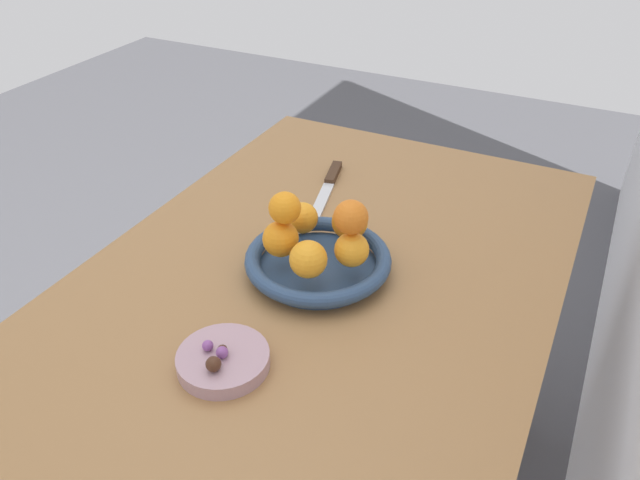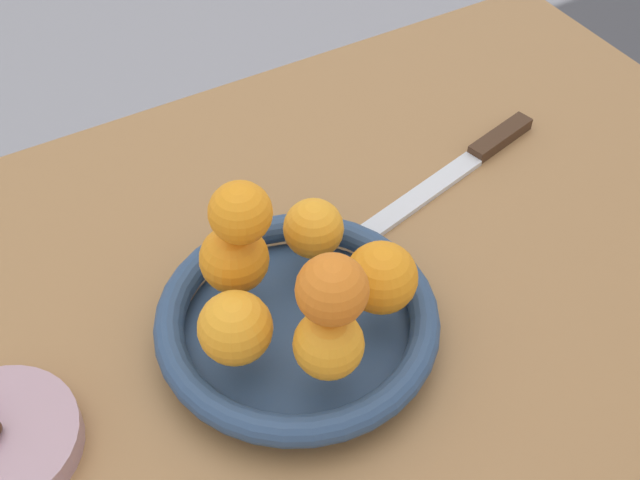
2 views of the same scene
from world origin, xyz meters
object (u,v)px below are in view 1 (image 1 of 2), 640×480
(fruit_bowl, at_px, (318,261))
(candy_ball_1, at_px, (208,346))
(candy_dish, at_px, (223,360))
(candy_ball_2, at_px, (213,364))
(orange_3, at_px, (308,259))
(orange_6, at_px, (351,217))
(dining_table, at_px, (326,306))
(orange_0, at_px, (350,222))
(orange_2, at_px, (281,239))
(orange_1, at_px, (302,218))
(knife, at_px, (327,187))
(orange_5, at_px, (285,208))
(candy_ball_0, at_px, (222,352))
(candy_ball_3, at_px, (222,350))
(orange_4, at_px, (352,250))

(fruit_bowl, xyz_separation_m, candy_ball_1, (0.26, -0.04, 0.01))
(candy_dish, distance_m, candy_ball_2, 0.04)
(orange_3, bearing_deg, orange_6, 145.52)
(dining_table, height_order, orange_0, orange_0)
(candy_ball_1, bearing_deg, orange_2, -177.59)
(orange_6, bearing_deg, candy_ball_2, -13.85)
(orange_0, xyz_separation_m, orange_3, (0.13, -0.01, -0.00))
(orange_1, xyz_separation_m, orange_6, (0.05, 0.11, 0.06))
(candy_ball_1, distance_m, knife, 0.53)
(orange_5, relative_size, candy_ball_0, 3.06)
(fruit_bowl, relative_size, orange_5, 4.69)
(candy_ball_3, bearing_deg, orange_0, 171.38)
(fruit_bowl, height_order, candy_ball_2, candy_ball_2)
(fruit_bowl, height_order, candy_dish, fruit_bowl)
(orange_4, distance_m, knife, 0.33)
(dining_table, bearing_deg, candy_ball_0, -4.51)
(dining_table, bearing_deg, candy_dish, -5.18)
(orange_0, bearing_deg, candy_ball_3, -8.62)
(orange_5, bearing_deg, candy_dish, 6.57)
(orange_0, distance_m, orange_3, 0.13)
(orange_4, distance_m, candy_ball_2, 0.29)
(candy_ball_3, bearing_deg, orange_6, 163.03)
(orange_1, height_order, candy_ball_1, orange_1)
(orange_2, xyz_separation_m, candy_ball_2, (0.25, 0.04, -0.04))
(orange_0, relative_size, orange_6, 1.12)
(candy_dish, height_order, orange_0, orange_0)
(dining_table, distance_m, orange_3, 0.18)
(orange_6, height_order, candy_ball_3, orange_6)
(orange_3, distance_m, candy_ball_1, 0.21)
(dining_table, xyz_separation_m, candy_ball_0, (0.28, -0.02, 0.12))
(orange_3, xyz_separation_m, candy_ball_1, (0.19, -0.06, -0.04))
(orange_2, height_order, candy_ball_2, orange_2)
(candy_ball_0, bearing_deg, orange_0, 172.15)
(candy_ball_0, height_order, knife, candy_ball_0)
(orange_3, distance_m, knife, 0.35)
(orange_2, relative_size, orange_3, 1.00)
(knife, bearing_deg, candy_dish, 9.82)
(orange_1, bearing_deg, orange_2, 0.43)
(dining_table, bearing_deg, orange_3, 6.23)
(candy_dish, bearing_deg, candy_ball_1, -86.48)
(candy_ball_1, height_order, knife, candy_ball_1)
(orange_4, bearing_deg, orange_3, -40.74)
(fruit_bowl, bearing_deg, orange_1, -131.15)
(fruit_bowl, distance_m, orange_0, 0.09)
(candy_dish, relative_size, orange_1, 2.40)
(candy_dish, relative_size, orange_0, 2.10)
(dining_table, relative_size, candy_ball_0, 64.35)
(orange_0, distance_m, orange_1, 0.08)
(fruit_bowl, relative_size, candy_ball_2, 11.45)
(orange_0, bearing_deg, knife, -145.37)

